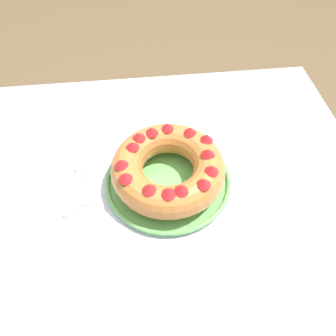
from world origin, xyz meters
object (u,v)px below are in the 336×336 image
at_px(serving_dish, 168,180).
at_px(serving_knife, 69,188).
at_px(fork, 79,178).
at_px(bundt_cake, 168,168).
at_px(cake_knife, 88,183).

relative_size(serving_dish, serving_knife, 1.63).
bearing_deg(fork, serving_knife, -123.56).
bearing_deg(fork, serving_dish, -3.22).
bearing_deg(serving_knife, fork, 45.40).
relative_size(bundt_cake, fork, 1.56).
bearing_deg(bundt_cake, serving_knife, 178.18).
relative_size(bundt_cake, cake_knife, 1.83).
relative_size(fork, serving_knife, 0.91).
xyz_separation_m(serving_knife, cake_knife, (0.05, 0.01, 0.00)).
bearing_deg(bundt_cake, fork, 171.17).
distance_m(bundt_cake, cake_knife, 0.22).
distance_m(bundt_cake, fork, 0.25).
distance_m(fork, cake_knife, 0.03).
height_order(serving_dish, fork, serving_dish).
xyz_separation_m(bundt_cake, fork, (-0.24, 0.04, -0.06)).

